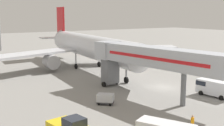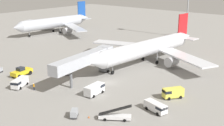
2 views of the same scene
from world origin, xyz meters
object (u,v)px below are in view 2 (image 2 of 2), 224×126
(pushback_tug, at_px, (21,72))
(service_van_outer_left, at_px, (20,82))
(belt_loader_truck, at_px, (115,116))
(airplane_background, at_px, (55,23))
(safety_cone_alpha, at_px, (89,117))
(service_van_near_right, at_px, (172,92))
(baggage_cart_mid_right, at_px, (67,72))
(jet_bridge, at_px, (87,60))
(airplane_at_gate, at_px, (149,48))
(baggage_cart_near_left, at_px, (74,113))
(service_van_rear_right, at_px, (156,107))
(service_van_mid_left, at_px, (95,89))
(ground_crew_worker_foreground, at_px, (34,86))

(pushback_tug, relative_size, service_van_outer_left, 1.12)
(belt_loader_truck, distance_m, airplane_background, 91.99)
(safety_cone_alpha, xyz_separation_m, airplane_background, (-73.02, 52.51, 4.57))
(service_van_near_right, bearing_deg, baggage_cart_mid_right, -171.88)
(safety_cone_alpha, bearing_deg, service_van_near_right, 68.35)
(service_van_near_right, relative_size, service_van_outer_left, 0.88)
(jet_bridge, relative_size, airplane_background, 0.50)
(belt_loader_truck, bearing_deg, baggage_cart_mid_right, 156.04)
(airplane_at_gate, bearing_deg, baggage_cart_near_left, -76.84)
(baggage_cart_mid_right, relative_size, airplane_background, 0.06)
(jet_bridge, relative_size, service_van_near_right, 4.68)
(pushback_tug, xyz_separation_m, service_van_rear_right, (39.88, 4.56, -0.05))
(service_van_mid_left, bearing_deg, baggage_cart_near_left, -66.42)
(ground_crew_worker_foreground, bearing_deg, belt_loader_truck, 2.09)
(service_van_mid_left, bearing_deg, airplane_background, 146.77)
(service_van_outer_left, bearing_deg, pushback_tug, 143.28)
(ground_crew_worker_foreground, xyz_separation_m, airplane_background, (-52.94, 50.63, 3.86))
(belt_loader_truck, bearing_deg, baggage_cart_near_left, -147.31)
(service_van_outer_left, xyz_separation_m, airplane_background, (-48.56, 51.65, 3.58))
(service_van_near_right, height_order, safety_cone_alpha, service_van_near_right)
(service_van_mid_left, xyz_separation_m, service_van_outer_left, (-17.24, -8.55, -0.09))
(airplane_at_gate, distance_m, baggage_cart_near_left, 41.81)
(service_van_rear_right, distance_m, baggage_cart_near_left, 16.32)
(service_van_near_right, bearing_deg, service_van_outer_left, -150.46)
(pushback_tug, distance_m, baggage_cart_near_left, 29.97)
(belt_loader_truck, distance_m, service_van_outer_left, 28.78)
(service_van_rear_right, bearing_deg, service_van_mid_left, -175.58)
(service_van_outer_left, height_order, baggage_cart_mid_right, service_van_outer_left)
(service_van_outer_left, height_order, safety_cone_alpha, service_van_outer_left)
(baggage_cart_mid_right, bearing_deg, airplane_at_gate, 66.31)
(jet_bridge, relative_size, belt_loader_truck, 3.80)
(baggage_cart_mid_right, height_order, ground_crew_worker_foreground, ground_crew_worker_foreground)
(service_van_near_right, distance_m, service_van_outer_left, 36.78)
(airplane_background, bearing_deg, jet_bridge, -32.98)
(belt_loader_truck, relative_size, service_van_mid_left, 1.10)
(baggage_cart_mid_right, bearing_deg, pushback_tug, -135.72)
(airplane_background, bearing_deg, belt_loader_truck, -32.77)
(belt_loader_truck, distance_m, service_van_rear_right, 8.91)
(jet_bridge, height_order, baggage_cart_near_left, jet_bridge)
(belt_loader_truck, height_order, service_van_rear_right, belt_loader_truck)
(service_van_mid_left, bearing_deg, airplane_at_gate, 99.03)
(pushback_tug, relative_size, airplane_background, 0.14)
(belt_loader_truck, xyz_separation_m, safety_cone_alpha, (-4.26, -2.77, -0.51))
(airplane_at_gate, xyz_separation_m, safety_cone_alpha, (11.92, -38.99, -4.55))
(service_van_outer_left, xyz_separation_m, baggage_cart_mid_right, (1.88, 13.83, -0.46))
(jet_bridge, distance_m, ground_crew_worker_foreground, 14.78)
(service_van_rear_right, relative_size, baggage_cart_mid_right, 2.10)
(baggage_cart_mid_right, bearing_deg, service_van_near_right, 8.12)
(pushback_tug, distance_m, safety_cone_alpha, 32.02)
(pushback_tug, height_order, service_van_near_right, pushback_tug)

